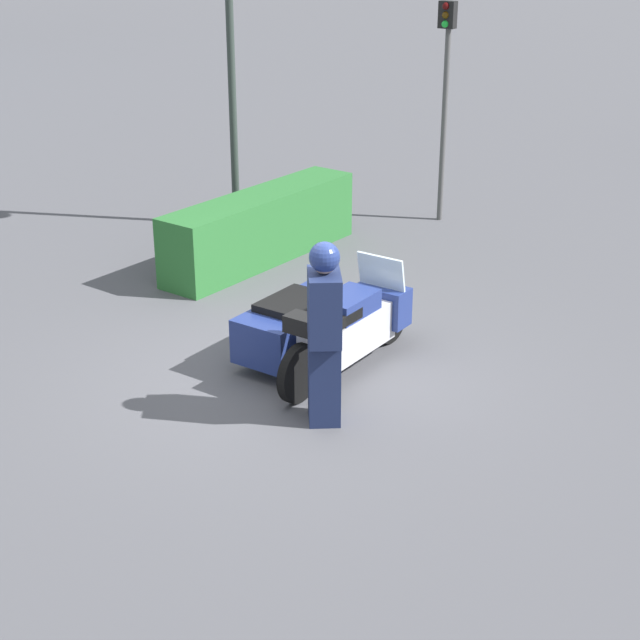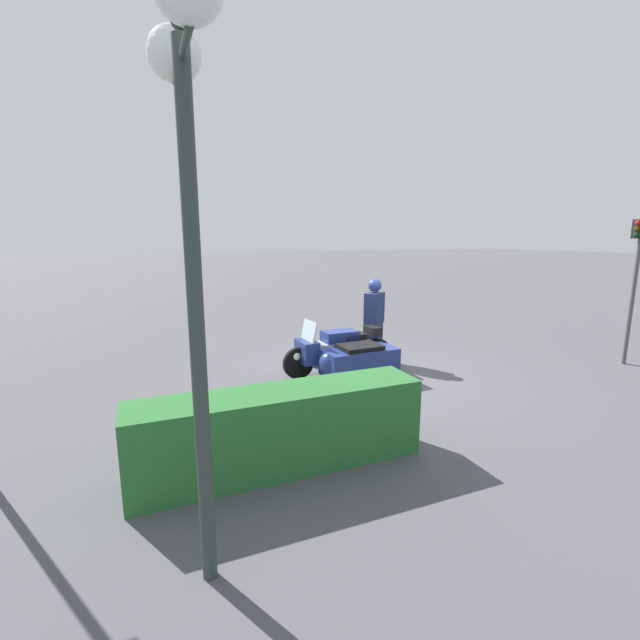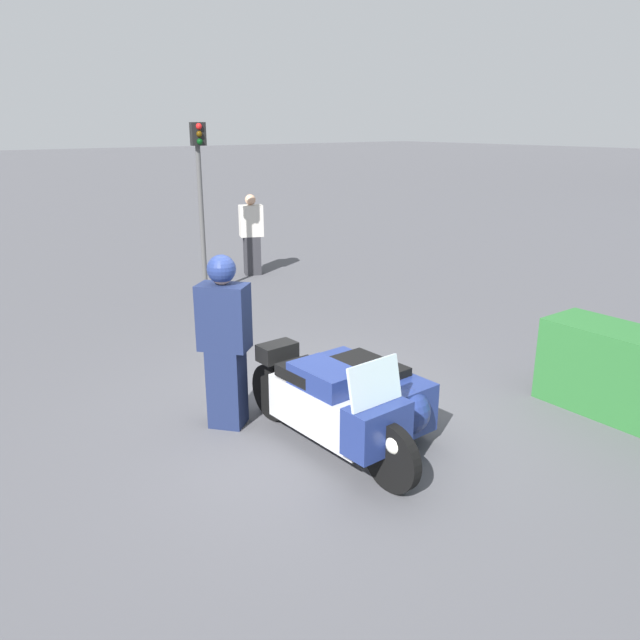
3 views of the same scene
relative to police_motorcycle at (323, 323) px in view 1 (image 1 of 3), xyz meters
The scene contains 5 objects.
ground_plane 0.78m from the police_motorcycle, behind, with size 160.00×160.00×0.00m, color #4C4C51.
police_motorcycle is the anchor object (origin of this frame).
officer_rider 1.48m from the police_motorcycle, 142.71° to the right, with size 0.59×0.56×1.87m.
hedge_bush_curbside 3.55m from the police_motorcycle, 51.33° to the left, with size 3.51×0.72×0.98m, color #28662D.
traffic_light_near 5.99m from the police_motorcycle, 17.45° to the left, with size 0.23×0.27×3.43m.
Camera 1 is at (-7.41, -6.01, 4.76)m, focal length 55.00 mm.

